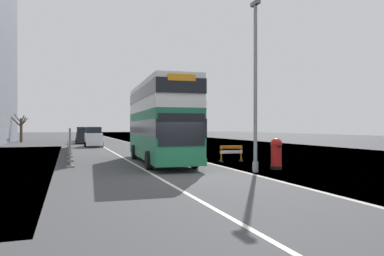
{
  "coord_description": "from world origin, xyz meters",
  "views": [
    {
      "loc": [
        -5.0,
        -14.98,
        2.28
      ],
      "look_at": [
        1.9,
        4.71,
        2.2
      ],
      "focal_mm": 33.24,
      "sensor_mm": 36.0,
      "label": 1
    }
  ],
  "objects_px": {
    "lamppost_foreground": "(255,91)",
    "car_oncoming_near": "(93,137)",
    "red_pillar_postbox": "(276,152)",
    "car_receding_mid": "(84,136)",
    "roadworks_barrier": "(231,152)",
    "car_receding_far": "(82,135)",
    "double_decker_bus": "(160,121)"
  },
  "relations": [
    {
      "from": "double_decker_bus",
      "to": "red_pillar_postbox",
      "type": "bearing_deg",
      "value": -46.72
    },
    {
      "from": "roadworks_barrier",
      "to": "car_receding_mid",
      "type": "distance_m",
      "value": 30.54
    },
    {
      "from": "roadworks_barrier",
      "to": "car_oncoming_near",
      "type": "xyz_separation_m",
      "value": [
        -7.3,
        20.71,
        0.42
      ]
    },
    {
      "from": "roadworks_barrier",
      "to": "car_receding_far",
      "type": "bearing_deg",
      "value": 101.98
    },
    {
      "from": "roadworks_barrier",
      "to": "car_receding_far",
      "type": "relative_size",
      "value": 0.37
    },
    {
      "from": "double_decker_bus",
      "to": "lamppost_foreground",
      "type": "bearing_deg",
      "value": -60.78
    },
    {
      "from": "red_pillar_postbox",
      "to": "roadworks_barrier",
      "type": "xyz_separation_m",
      "value": [
        -0.47,
        4.56,
        -0.28
      ]
    },
    {
      "from": "double_decker_bus",
      "to": "car_oncoming_near",
      "type": "bearing_deg",
      "value": 97.82
    },
    {
      "from": "red_pillar_postbox",
      "to": "roadworks_barrier",
      "type": "height_order",
      "value": "red_pillar_postbox"
    },
    {
      "from": "red_pillar_postbox",
      "to": "roadworks_barrier",
      "type": "relative_size",
      "value": 1.08
    },
    {
      "from": "lamppost_foreground",
      "to": "car_oncoming_near",
      "type": "distance_m",
      "value": 26.84
    },
    {
      "from": "lamppost_foreground",
      "to": "car_receding_mid",
      "type": "distance_m",
      "value": 35.52
    },
    {
      "from": "lamppost_foreground",
      "to": "car_receding_mid",
      "type": "xyz_separation_m",
      "value": [
        -6.84,
        34.72,
        -3.01
      ]
    },
    {
      "from": "double_decker_bus",
      "to": "car_receding_mid",
      "type": "bearing_deg",
      "value": 96.88
    },
    {
      "from": "red_pillar_postbox",
      "to": "car_receding_far",
      "type": "bearing_deg",
      "value": 101.33
    },
    {
      "from": "red_pillar_postbox",
      "to": "car_oncoming_near",
      "type": "height_order",
      "value": "car_oncoming_near"
    },
    {
      "from": "red_pillar_postbox",
      "to": "car_oncoming_near",
      "type": "bearing_deg",
      "value": 107.09
    },
    {
      "from": "red_pillar_postbox",
      "to": "car_oncoming_near",
      "type": "relative_size",
      "value": 0.43
    },
    {
      "from": "car_oncoming_near",
      "to": "car_receding_mid",
      "type": "relative_size",
      "value": 0.97
    },
    {
      "from": "car_oncoming_near",
      "to": "red_pillar_postbox",
      "type": "bearing_deg",
      "value": -72.91
    },
    {
      "from": "car_receding_mid",
      "to": "car_receding_far",
      "type": "bearing_deg",
      "value": 89.05
    },
    {
      "from": "lamppost_foreground",
      "to": "double_decker_bus",
      "type": "bearing_deg",
      "value": 119.22
    },
    {
      "from": "car_receding_mid",
      "to": "car_receding_far",
      "type": "height_order",
      "value": "car_receding_far"
    },
    {
      "from": "double_decker_bus",
      "to": "car_oncoming_near",
      "type": "distance_m",
      "value": 20.17
    },
    {
      "from": "lamppost_foreground",
      "to": "roadworks_barrier",
      "type": "relative_size",
      "value": 5.49
    },
    {
      "from": "red_pillar_postbox",
      "to": "lamppost_foreground",
      "type": "bearing_deg",
      "value": -157.25
    },
    {
      "from": "roadworks_barrier",
      "to": "car_oncoming_near",
      "type": "relative_size",
      "value": 0.4
    },
    {
      "from": "double_decker_bus",
      "to": "car_receding_mid",
      "type": "distance_m",
      "value": 28.93
    },
    {
      "from": "red_pillar_postbox",
      "to": "car_receding_mid",
      "type": "xyz_separation_m",
      "value": [
        -8.49,
        34.03,
        0.11
      ]
    },
    {
      "from": "lamppost_foreground",
      "to": "red_pillar_postbox",
      "type": "bearing_deg",
      "value": 22.75
    },
    {
      "from": "double_decker_bus",
      "to": "car_oncoming_near",
      "type": "height_order",
      "value": "double_decker_bus"
    },
    {
      "from": "double_decker_bus",
      "to": "lamppost_foreground",
      "type": "xyz_separation_m",
      "value": [
        3.38,
        -6.04,
        1.41
      ]
    }
  ]
}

